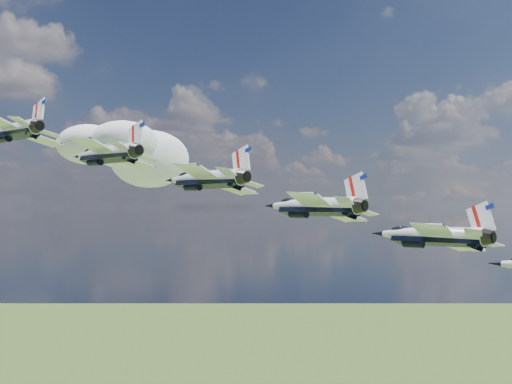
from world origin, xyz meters
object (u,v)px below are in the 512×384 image
jet_0 (12,131)px  jet_3 (311,206)px  jet_2 (203,179)px  jet_4 (428,235)px  jet_1 (104,154)px

jet_0 → jet_3: size_ratio=1.00×
jet_0 → jet_3: jet_0 is taller
jet_2 → jet_4: bearing=-58.9°
jet_1 → jet_3: (16.44, -16.02, -5.75)m
jet_1 → jet_2: bearing=-58.9°
jet_0 → jet_3: (24.66, -24.03, -8.62)m
jet_2 → jet_3: 11.83m
jet_1 → jet_0: bearing=121.1°
jet_3 → jet_1: bearing=121.1°
jet_1 → jet_3: jet_1 is taller
jet_0 → jet_3: bearing=-58.9°
jet_1 → jet_2: size_ratio=1.00×
jet_1 → jet_4: size_ratio=1.00×
jet_0 → jet_2: (16.44, -16.02, -5.75)m
jet_0 → jet_1: (8.22, -8.01, -2.87)m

